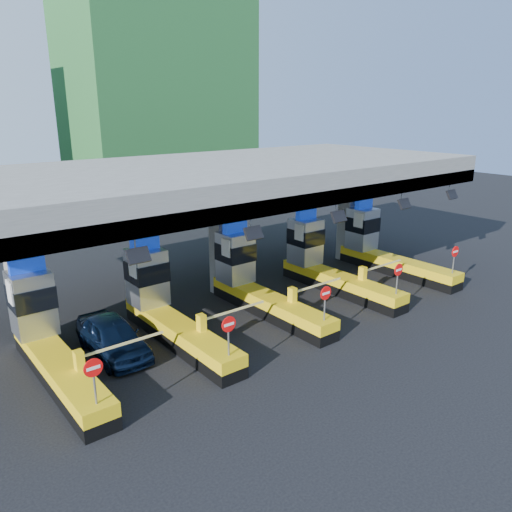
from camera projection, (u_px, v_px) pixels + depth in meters
ground at (257, 309)px, 25.04m from camera, size 120.00×120.00×0.00m
toll_canopy at (222, 180)px, 25.42m from camera, size 28.00×12.09×7.00m
toll_lane_far_left at (47, 337)px, 18.89m from camera, size 4.43×8.00×4.16m
toll_lane_left at (164, 305)px, 21.87m from camera, size 4.43×8.00×4.16m
toll_lane_center at (254, 281)px, 24.85m from camera, size 4.43×8.00×4.16m
toll_lane_right at (324, 262)px, 27.83m from camera, size 4.43×8.00×4.16m
toll_lane_far_right at (381, 247)px, 30.80m from camera, size 4.43×8.00×4.16m
bg_building_scaffold at (156, 63)px, 52.11m from camera, size 18.00×12.00×28.00m
van at (113, 336)px, 20.31m from camera, size 1.88×4.59×1.56m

